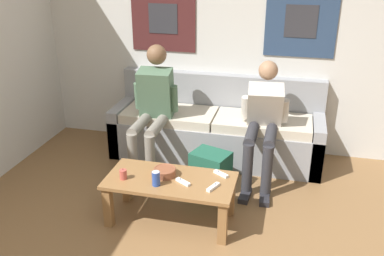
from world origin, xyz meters
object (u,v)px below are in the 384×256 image
person_seated_adult (153,105)px  drink_can_blue (156,179)px  game_controller_near_left (213,187)px  couch (216,131)px  ceramic_bowl (165,172)px  game_controller_near_right (221,174)px  coffee_table (171,187)px  person_seated_teen (263,119)px  game_controller_far_center (183,182)px  backpack (210,172)px  pillar_candle (123,174)px

person_seated_adult → drink_can_blue: person_seated_adult is taller
game_controller_near_left → couch: bearing=99.6°
game_controller_near_left → ceramic_bowl: bearing=166.3°
drink_can_blue → game_controller_near_right: size_ratio=0.89×
coffee_table → person_seated_teen: 1.19m
ceramic_bowl → game_controller_far_center: (0.18, -0.09, -0.03)m
backpack → couch: bearing=96.1°
ceramic_bowl → game_controller_far_center: size_ratio=1.35×
couch → ceramic_bowl: bearing=-99.3°
couch → drink_can_blue: 1.45m
coffee_table → person_seated_adult: person_seated_adult is taller
person_seated_teen → coffee_table: bearing=-125.5°
pillar_candle → game_controller_near_right: bearing=18.1°
game_controller_far_center → game_controller_near_right: bearing=36.6°
couch → backpack: couch is taller
person_seated_adult → drink_can_blue: (0.37, -1.03, -0.23)m
person_seated_adult → game_controller_near_right: size_ratio=9.11×
coffee_table → game_controller_near_left: game_controller_near_left is taller
person_seated_teen → game_controller_far_center: person_seated_teen is taller
drink_can_blue → game_controller_far_center: size_ratio=0.88×
person_seated_teen → game_controller_near_right: bearing=-109.4°
couch → person_seated_teen: person_seated_teen is taller
backpack → person_seated_teen: bearing=38.3°
backpack → ceramic_bowl: (-0.28, -0.54, 0.26)m
ceramic_bowl → game_controller_near_right: ceramic_bowl is taller
ceramic_bowl → pillar_candle: size_ratio=2.00×
person_seated_adult → backpack: person_seated_adult is taller
backpack → game_controller_near_right: game_controller_near_right is taller
person_seated_adult → pillar_candle: 1.03m
person_seated_teen → ceramic_bowl: (-0.73, -0.89, -0.20)m
game_controller_near_right → game_controller_far_center: 0.34m
person_seated_adult → backpack: size_ratio=3.09×
person_seated_adult → ceramic_bowl: person_seated_adult is taller
drink_can_blue → game_controller_near_right: 0.56m
coffee_table → game_controller_near_right: game_controller_near_right is taller
couch → pillar_candle: bearing=-110.7°
person_seated_adult → game_controller_near_left: person_seated_adult is taller
couch → ceramic_bowl: size_ratio=11.96×
backpack → game_controller_near_right: bearing=-67.1°
coffee_table → game_controller_far_center: size_ratio=7.66×
coffee_table → drink_can_blue: size_ratio=8.69×
ceramic_bowl → drink_can_blue: size_ratio=1.53×
coffee_table → pillar_candle: 0.41m
pillar_candle → game_controller_near_left: size_ratio=0.65×
ceramic_bowl → person_seated_teen: bearing=50.7°
game_controller_far_center → ceramic_bowl: bearing=154.8°
coffee_table → game_controller_far_center: game_controller_far_center is taller
coffee_table → drink_can_blue: (-0.08, -0.12, 0.14)m
person_seated_adult → drink_can_blue: size_ratio=10.26×
drink_can_blue → game_controller_far_center: drink_can_blue is taller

